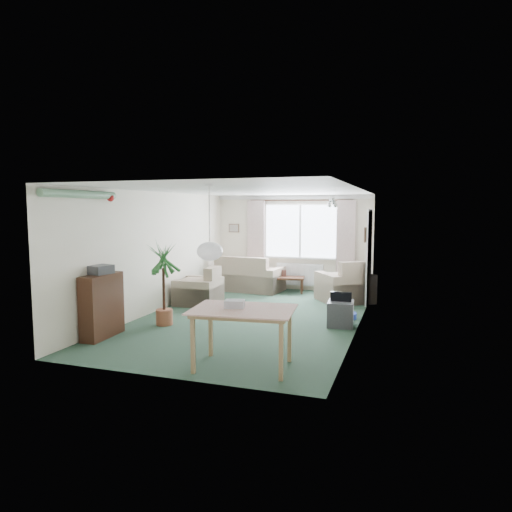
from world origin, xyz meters
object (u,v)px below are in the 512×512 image
(coffee_table, at_px, (286,285))
(armchair_corner, at_px, (345,281))
(bookshelf, at_px, (102,306))
(tv_cube, at_px, (341,314))
(houseplant, at_px, (164,284))
(sofa, at_px, (247,273))
(pet_bed, at_px, (342,315))
(dining_table, at_px, (243,339))
(armchair_left, at_px, (198,285))

(coffee_table, bearing_deg, armchair_corner, -22.71)
(bookshelf, bearing_deg, tv_cube, 26.24)
(coffee_table, distance_m, houseplant, 3.98)
(coffee_table, distance_m, tv_cube, 3.31)
(sofa, relative_size, tv_cube, 3.64)
(houseplant, bearing_deg, tv_cube, 16.90)
(armchair_corner, distance_m, houseplant, 4.17)
(houseplant, relative_size, pet_bed, 2.81)
(dining_table, xyz_separation_m, tv_cube, (0.90, 2.52, -0.16))
(armchair_left, distance_m, houseplant, 1.87)
(bookshelf, distance_m, tv_cube, 4.04)
(tv_cube, bearing_deg, armchair_left, 159.41)
(armchair_left, relative_size, coffee_table, 1.05)
(bookshelf, bearing_deg, pet_bed, 33.67)
(armchair_left, height_order, dining_table, armchair_left)
(armchair_left, relative_size, dining_table, 0.75)
(armchair_corner, xyz_separation_m, houseplant, (-2.77, -3.11, 0.28))
(tv_cube, bearing_deg, armchair_corner, 91.19)
(armchair_left, distance_m, tv_cube, 3.33)
(armchair_corner, xyz_separation_m, pet_bed, (0.17, -1.59, -0.42))
(armchair_left, bearing_deg, dining_table, 30.86)
(armchair_corner, distance_m, armchair_left, 3.24)
(pet_bed, bearing_deg, sofa, 140.64)
(houseplant, relative_size, dining_table, 1.22)
(armchair_left, height_order, pet_bed, armchair_left)
(dining_table, bearing_deg, pet_bed, 74.76)
(sofa, relative_size, bookshelf, 1.72)
(bookshelf, bearing_deg, sofa, 78.37)
(armchair_corner, xyz_separation_m, bookshelf, (-3.32, -4.12, 0.04))
(sofa, relative_size, houseplant, 1.19)
(coffee_table, relative_size, dining_table, 0.71)
(sofa, bearing_deg, pet_bed, 145.64)
(armchair_left, relative_size, houseplant, 0.61)
(houseplant, distance_m, tv_cube, 3.17)
(bookshelf, bearing_deg, coffee_table, 66.90)
(tv_cube, bearing_deg, coffee_table, 116.83)
(bookshelf, bearing_deg, dining_table, -15.14)
(armchair_corner, height_order, coffee_table, armchair_corner)
(houseplant, xyz_separation_m, dining_table, (2.09, -1.61, -0.36))
(sofa, xyz_separation_m, houseplant, (-0.24, -3.74, 0.30))
(bookshelf, xyz_separation_m, houseplant, (0.54, 1.01, 0.23))
(dining_table, distance_m, pet_bed, 3.26)
(coffee_table, distance_m, pet_bed, 2.79)
(tv_cube, xyz_separation_m, pet_bed, (-0.05, 0.61, -0.17))
(sofa, bearing_deg, dining_table, 114.09)
(armchair_corner, height_order, armchair_left, armchair_corner)
(armchair_left, bearing_deg, pet_bed, 81.56)
(coffee_table, bearing_deg, pet_bed, -52.85)
(armchair_corner, height_order, dining_table, armchair_corner)
(sofa, height_order, pet_bed, sofa)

